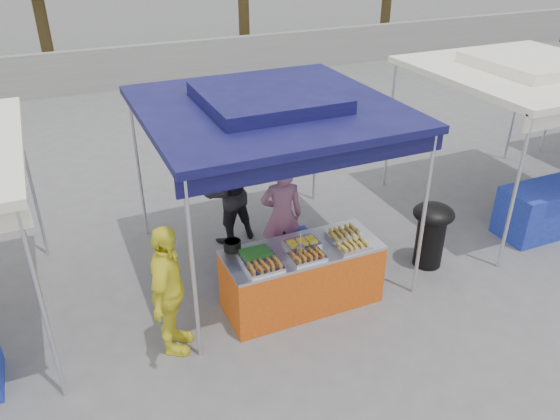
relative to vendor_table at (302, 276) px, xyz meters
name	(u,v)px	position (x,y,z in m)	size (l,w,h in m)	color
ground_plane	(298,298)	(0.00, 0.10, -0.43)	(80.00, 80.00, 0.00)	slate
back_wall	(136,67)	(0.00, 11.10, 0.17)	(40.00, 0.25, 1.20)	gray
main_canopy	(268,107)	(0.00, 1.07, 1.94)	(3.20, 3.20, 2.57)	silver
neighbor_stall_right	(541,125)	(4.50, 0.67, 1.18)	(3.20, 3.20, 2.57)	silver
vendor_table	(302,276)	(0.00, 0.00, 0.00)	(2.00, 0.80, 0.85)	#D65313
food_tray_fl	(264,267)	(-0.61, -0.23, 0.46)	(0.42, 0.30, 0.07)	silver
food_tray_fm	(307,256)	(-0.05, -0.22, 0.46)	(0.42, 0.30, 0.07)	silver
food_tray_fr	(352,246)	(0.58, -0.24, 0.46)	(0.42, 0.30, 0.07)	silver
food_tray_bl	(256,254)	(-0.60, 0.07, 0.46)	(0.42, 0.30, 0.07)	silver
food_tray_bm	(302,243)	(0.03, 0.07, 0.46)	(0.42, 0.30, 0.07)	silver
food_tray_br	(343,233)	(0.62, 0.06, 0.46)	(0.42, 0.30, 0.07)	silver
cooking_pot	(232,245)	(-0.81, 0.33, 0.49)	(0.22, 0.22, 0.13)	black
skewer_cup	(301,250)	(-0.07, -0.09, 0.48)	(0.09, 0.09, 0.11)	silver
wok_burner	(431,230)	(2.08, 0.08, 0.16)	(0.58, 0.58, 0.98)	black
crate_left	(244,273)	(-0.54, 0.72, -0.27)	(0.53, 0.37, 0.32)	#1628B3
crate_right	(294,261)	(0.23, 0.73, -0.27)	(0.51, 0.36, 0.31)	#1628B3
crate_stacked	(294,243)	(0.23, 0.73, 0.03)	(0.48, 0.34, 0.29)	#1628B3
vendor_woman	(282,216)	(0.13, 0.92, 0.39)	(0.60, 0.39, 1.63)	#986085
helper_man	(228,192)	(-0.34, 1.91, 0.40)	(0.80, 0.62, 1.65)	black
customer_person	(169,292)	(-1.74, -0.16, 0.40)	(0.97, 0.40, 1.65)	yellow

